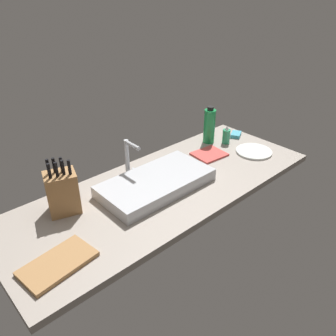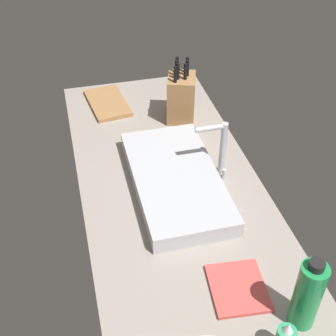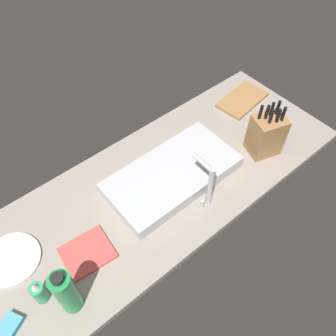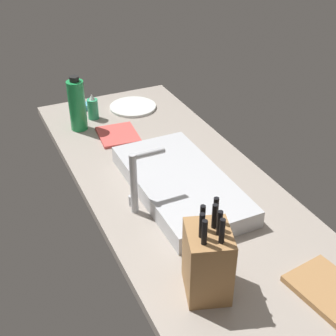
% 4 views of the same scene
% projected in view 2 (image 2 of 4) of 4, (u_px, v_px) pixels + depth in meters
% --- Properties ---
extents(countertop_slab, '(1.73, 0.66, 0.04)m').
position_uv_depth(countertop_slab, '(175.00, 199.00, 1.67)').
color(countertop_slab, gray).
rests_on(countertop_slab, ground).
extents(sink_basin, '(0.59, 0.30, 0.06)m').
position_uv_depth(sink_basin, '(176.00, 180.00, 1.68)').
color(sink_basin, '#B7BABF').
rests_on(sink_basin, countertop_slab).
extents(faucet, '(0.06, 0.12, 0.22)m').
position_uv_depth(faucet, '(220.00, 145.00, 1.68)').
color(faucet, '#B7BABF').
rests_on(faucet, countertop_slab).
extents(knife_block, '(0.17, 0.15, 0.27)m').
position_uv_depth(knife_block, '(181.00, 97.00, 1.99)').
color(knife_block, '#9E7042').
rests_on(knife_block, countertop_slab).
extents(cutting_board, '(0.29, 0.19, 0.02)m').
position_uv_depth(cutting_board, '(108.00, 103.00, 2.13)').
color(cutting_board, '#9E7042').
rests_on(cutting_board, countertop_slab).
extents(water_bottle, '(0.07, 0.07, 0.24)m').
position_uv_depth(water_bottle, '(308.00, 295.00, 1.20)').
color(water_bottle, '#1E8E47').
rests_on(water_bottle, countertop_slab).
extents(dish_towel, '(0.20, 0.18, 0.01)m').
position_uv_depth(dish_towel, '(238.00, 288.00, 1.35)').
color(dish_towel, '#CC4C47').
rests_on(dish_towel, countertop_slab).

